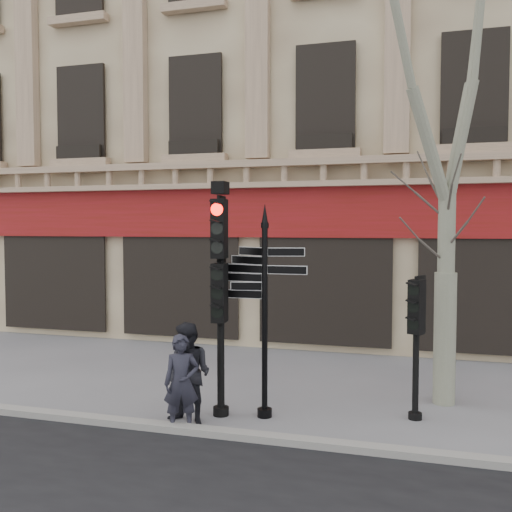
{
  "coord_description": "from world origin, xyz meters",
  "views": [
    {
      "loc": [
        2.36,
        -9.51,
        3.24
      ],
      "look_at": [
        -0.57,
        0.6,
        2.69
      ],
      "focal_mm": 40.0,
      "sensor_mm": 36.0,
      "label": 1
    }
  ],
  "objects_px": {
    "plane_tree": "(450,41)",
    "pedestrian_a": "(181,383)",
    "fingerpost": "(265,274)",
    "pedestrian_b": "(189,373)",
    "traffic_signal_secondary": "(416,322)",
    "traffic_signal_main": "(221,269)"
  },
  "relations": [
    {
      "from": "plane_tree",
      "to": "pedestrian_b",
      "type": "bearing_deg",
      "value": -150.75
    },
    {
      "from": "fingerpost",
      "to": "traffic_signal_secondary",
      "type": "relative_size",
      "value": 1.53
    },
    {
      "from": "traffic_signal_secondary",
      "to": "pedestrian_a",
      "type": "xyz_separation_m",
      "value": [
        -3.55,
        -1.58,
        -0.88
      ]
    },
    {
      "from": "pedestrian_b",
      "to": "traffic_signal_main",
      "type": "bearing_deg",
      "value": 66.43
    },
    {
      "from": "traffic_signal_secondary",
      "to": "pedestrian_b",
      "type": "xyz_separation_m",
      "value": [
        -3.57,
        -1.25,
        -0.82
      ]
    },
    {
      "from": "plane_tree",
      "to": "pedestrian_a",
      "type": "relative_size",
      "value": 6.06
    },
    {
      "from": "plane_tree",
      "to": "pedestrian_a",
      "type": "xyz_separation_m",
      "value": [
        -4.05,
        -2.61,
        -5.76
      ]
    },
    {
      "from": "traffic_signal_main",
      "to": "traffic_signal_secondary",
      "type": "bearing_deg",
      "value": 7.56
    },
    {
      "from": "fingerpost",
      "to": "traffic_signal_secondary",
      "type": "height_order",
      "value": "fingerpost"
    },
    {
      "from": "pedestrian_a",
      "to": "traffic_signal_main",
      "type": "bearing_deg",
      "value": 43.24
    },
    {
      "from": "traffic_signal_main",
      "to": "pedestrian_b",
      "type": "relative_size",
      "value": 2.4
    },
    {
      "from": "fingerpost",
      "to": "pedestrian_b",
      "type": "bearing_deg",
      "value": -139.15
    },
    {
      "from": "traffic_signal_main",
      "to": "traffic_signal_secondary",
      "type": "relative_size",
      "value": 1.69
    },
    {
      "from": "pedestrian_a",
      "to": "traffic_signal_secondary",
      "type": "bearing_deg",
      "value": -0.46
    },
    {
      "from": "fingerpost",
      "to": "pedestrian_a",
      "type": "relative_size",
      "value": 2.36
    },
    {
      "from": "fingerpost",
      "to": "plane_tree",
      "type": "relative_size",
      "value": 0.39
    },
    {
      "from": "pedestrian_a",
      "to": "pedestrian_b",
      "type": "bearing_deg",
      "value": 68.36
    },
    {
      "from": "traffic_signal_main",
      "to": "plane_tree",
      "type": "height_order",
      "value": "plane_tree"
    },
    {
      "from": "traffic_signal_secondary",
      "to": "fingerpost",
      "type": "bearing_deg",
      "value": -144.96
    },
    {
      "from": "fingerpost",
      "to": "traffic_signal_main",
      "type": "bearing_deg",
      "value": -159.72
    },
    {
      "from": "plane_tree",
      "to": "pedestrian_a",
      "type": "distance_m",
      "value": 7.51
    },
    {
      "from": "traffic_signal_secondary",
      "to": "pedestrian_a",
      "type": "height_order",
      "value": "traffic_signal_secondary"
    }
  ]
}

